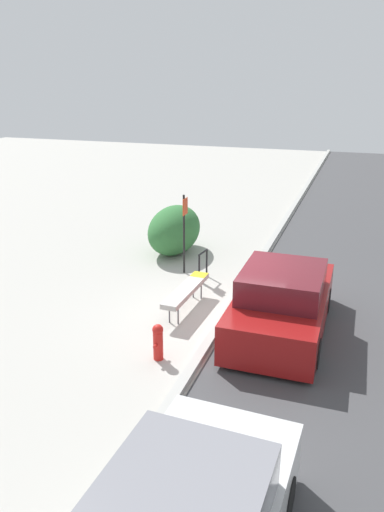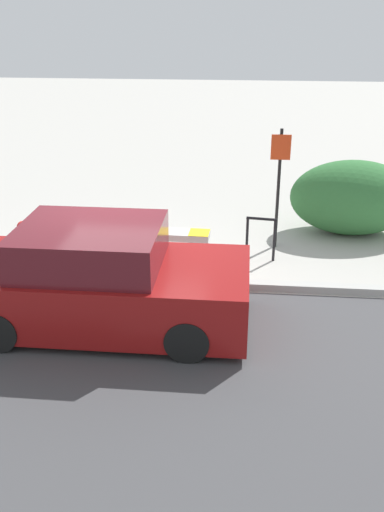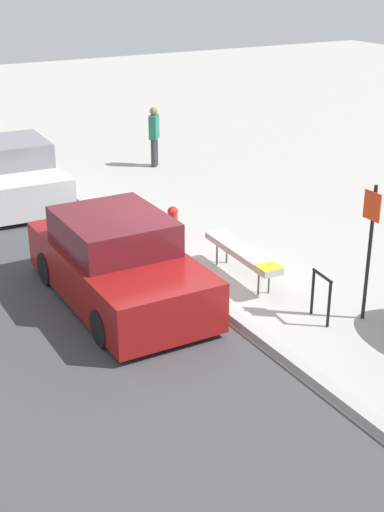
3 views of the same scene
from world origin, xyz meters
name	(u,v)px [view 2 (image 2 of 3)]	position (x,y,z in m)	size (l,w,h in m)	color
ground_plane	(132,283)	(0.00, 0.00, 0.00)	(60.00, 60.00, 0.00)	#ADAAA3
curb	(131,280)	(0.00, 0.00, 0.07)	(60.00, 0.20, 0.13)	#A8A8A3
bench	(151,234)	(0.18, 1.01, 0.52)	(2.18, 0.48, 0.60)	#515156
bike_rack	(261,234)	(2.18, 1.23, 0.50)	(0.55, 0.12, 0.83)	black
sign_post	(279,178)	(2.48, 1.89, 1.38)	(0.36, 0.08, 2.30)	black
fire_hydrant	(25,240)	(-2.12, 0.79, 0.41)	(0.36, 0.22, 0.77)	red
shrub_hedge	(353,198)	(4.05, 2.79, 0.76)	(2.53, 1.50, 1.53)	#337038
parked_car_near	(102,282)	(-0.15, -1.33, 0.68)	(4.15, 1.91, 1.52)	black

